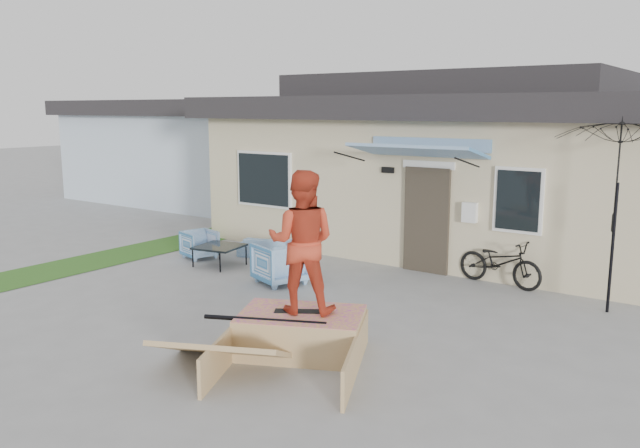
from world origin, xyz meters
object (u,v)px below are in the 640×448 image
Objects in this scene: armchair_left at (200,243)px; armchair_right at (280,261)px; coffee_table at (220,256)px; skater at (302,240)px; skate_ramp at (301,333)px; patio_umbrella at (616,205)px; loveseat at (271,244)px; bicycle at (500,257)px; skateboard at (302,311)px.

armchair_right reaches higher than armchair_left.
skater reaches higher than coffee_table.
skate_ramp is at bearing 88.34° from skater.
armchair_right reaches higher than coffee_table.
armchair_right is at bearing -162.43° from patio_umbrella.
loveseat is 0.87× the size of bicycle.
skater is at bearing 64.54° from armchair_right.
patio_umbrella is 5.16m from skater.
loveseat is 5.70m from skate_ramp.
armchair_right is at bearing 101.98° from skateboard.
coffee_table is 0.46× the size of skater.
bicycle reaches higher than skateboard.
skateboard is at bearing -116.07° from skater.
armchair_right is 0.46× the size of skater.
loveseat is at bearing -179.12° from patio_umbrella.
armchair_left reaches higher than coffee_table.
armchair_right is 3.60m from skater.
armchair_left is 8.31m from patio_umbrella.
patio_umbrella is (5.39, 1.71, 1.32)m from armchair_right.
skate_ramp is at bearing -97.52° from skateboard.
bicycle is (5.28, 1.93, 0.32)m from coffee_table.
skater reaches higher than skate_ramp.
skate_ramp is (-2.99, -4.23, -1.48)m from patio_umbrella.
skate_ramp is 0.30m from skateboard.
armchair_right is 3.43m from skateboard.
armchair_left is at bearing 21.14° from loveseat.
coffee_table is 5.63m from bicycle.
armchair_right is 0.40× the size of skate_ramp.
armchair_right reaches higher than loveseat.
armchair_right is 0.99× the size of coffee_table.
loveseat reaches higher than skate_ramp.
patio_umbrella reaches higher than armchair_right.
armchair_left is at bearing -56.92° from skater.
coffee_table is at bearing -78.93° from armchair_right.
armchair_left is 0.36× the size of skater.
skater reaches higher than armchair_right.
skate_ramp is at bearing 113.97° from loveseat.
bicycle reaches higher than skate_ramp.
armchair_left is 5.94m from skateboard.
bicycle is 0.77× the size of skate_ramp.
bicycle is 4.93m from skater.
skateboard is (2.38, -2.47, 0.13)m from armchair_right.
bicycle is 0.65× the size of patio_umbrella.
loveseat is 2.14× the size of armchair_left.
loveseat is 4.99m from bicycle.
skate_ramp is 2.90× the size of skateboard.
armchair_left is 0.41× the size of bicycle.
patio_umbrella is (1.99, -0.54, 1.22)m from bicycle.
armchair_right is 4.08m from bicycle.
loveseat is 1.93× the size of skateboard.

